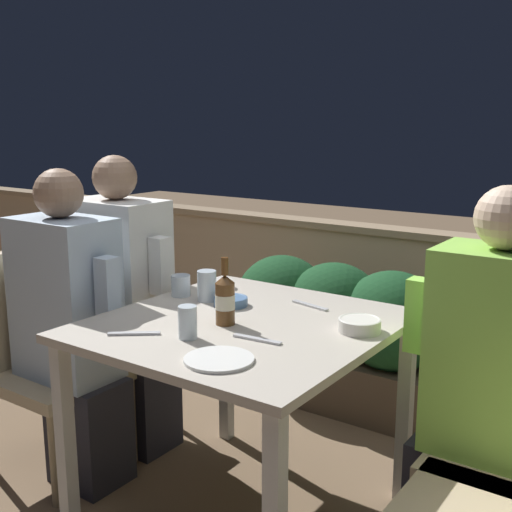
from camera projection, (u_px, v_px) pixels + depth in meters
parapet_wall at (423, 301)px, 3.71m from camera, size 9.00×0.18×0.83m
dining_table at (244, 347)px, 2.25m from camera, size 0.96×1.00×0.76m
planter_hedge at (334, 327)px, 3.27m from camera, size 1.14×0.47×0.74m
chair_left_near at (41, 342)px, 2.68m from camera, size 0.47×0.47×0.92m
person_blue_shirt at (72, 329)px, 2.54m from camera, size 0.48×0.26×1.27m
chair_left_far at (94, 321)px, 2.96m from camera, size 0.47×0.47×0.92m
person_white_polo at (125, 304)px, 2.82m from camera, size 0.50×0.26×1.30m
person_green_blouse at (483, 388)px, 1.98m from camera, size 0.48×0.26×1.26m
beer_bottle at (225, 299)px, 2.18m from camera, size 0.07×0.07×0.23m
plate_0 at (219, 359)px, 1.86m from camera, size 0.21×0.21×0.01m
bowl_0 at (220, 283)px, 2.67m from camera, size 0.11×0.11×0.04m
bowl_1 at (360, 324)px, 2.12m from camera, size 0.14×0.14×0.04m
bowl_2 at (231, 301)px, 2.41m from camera, size 0.13×0.13×0.03m
glass_cup_0 at (207, 286)px, 2.47m from camera, size 0.07×0.07×0.12m
glass_cup_1 at (188, 322)px, 2.04m from camera, size 0.06×0.06×0.11m
glass_cup_2 at (181, 285)px, 2.54m from camera, size 0.08×0.08×0.08m
fork_0 at (310, 305)px, 2.40m from camera, size 0.17×0.06×0.01m
fork_1 at (134, 334)px, 2.09m from camera, size 0.15×0.12×0.01m
fork_2 at (257, 339)px, 2.03m from camera, size 0.17×0.03×0.01m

